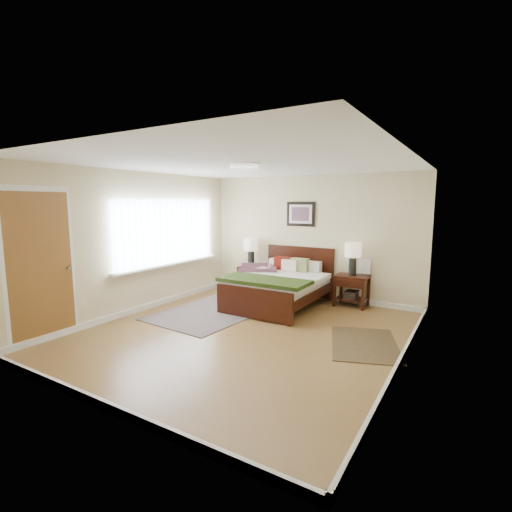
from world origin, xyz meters
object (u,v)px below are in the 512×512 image
object	(u,v)px
nightstand_right	(352,287)
nightstand_left	(251,272)
lamp_left	(251,247)
bed	(280,281)
lamp_right	(353,253)
rug_persian	(212,312)
armchair	(258,281)

from	to	relation	value
nightstand_right	nightstand_left	bearing A→B (deg)	-179.83
lamp_left	nightstand_right	bearing A→B (deg)	-0.35
lamp_left	nightstand_left	bearing A→B (deg)	-90.00
bed	nightstand_left	world-z (taller)	bed
bed	nightstand_right	size ratio (longest dim) A/B	3.19
bed	lamp_right	world-z (taller)	lamp_right
bed	rug_persian	world-z (taller)	bed
armchair	lamp_right	bearing A→B (deg)	72.95
nightstand_right	bed	bearing A→B (deg)	-149.15
nightstand_left	lamp_right	distance (m)	2.32
nightstand_left	armchair	bearing A→B (deg)	-41.89
lamp_left	lamp_right	size ratio (longest dim) A/B	1.00
nightstand_left	lamp_left	distance (m)	0.54
lamp_right	rug_persian	size ratio (longest dim) A/B	0.29
lamp_right	armchair	size ratio (longest dim) A/B	0.79
rug_persian	armchair	bearing A→B (deg)	86.54
nightstand_right	lamp_left	world-z (taller)	lamp_left
nightstand_left	lamp_left	xyz separation A→B (m)	(0.00, 0.02, 0.54)
bed	lamp_right	bearing A→B (deg)	31.34
nightstand_left	nightstand_right	world-z (taller)	nightstand_right
bed	lamp_right	xyz separation A→B (m)	(1.17, 0.71, 0.54)
armchair	rug_persian	distance (m)	1.38
bed	nightstand_left	distance (m)	1.28
nightstand_left	lamp_right	world-z (taller)	lamp_right
bed	armchair	distance (m)	0.77
nightstand_right	rug_persian	world-z (taller)	nightstand_right
rug_persian	nightstand_left	bearing A→B (deg)	101.61
lamp_right	armchair	bearing A→B (deg)	-168.43
armchair	rug_persian	xyz separation A→B (m)	(-0.17, -1.33, -0.34)
armchair	rug_persian	bearing A→B (deg)	-36.03
bed	lamp_left	distance (m)	1.39
nightstand_right	lamp_right	distance (m)	0.65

